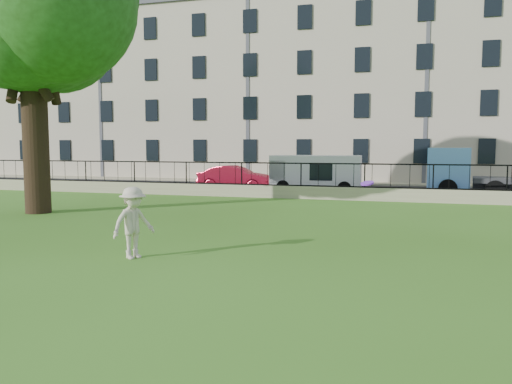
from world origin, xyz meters
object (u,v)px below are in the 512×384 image
(white_van, at_px, (316,174))
(frisbee, at_px, (367,183))
(blue_truck, at_px, (490,173))
(red_sedan, at_px, (235,178))
(man, at_px, (133,223))

(white_van, bearing_deg, frisbee, -78.35)
(frisbee, bearing_deg, blue_truck, 73.66)
(red_sedan, xyz_separation_m, white_van, (4.64, 0.00, 0.31))
(white_van, distance_m, blue_truck, 8.70)
(frisbee, height_order, red_sedan, frisbee)
(red_sedan, bearing_deg, white_van, -91.68)
(frisbee, relative_size, red_sedan, 0.06)
(red_sedan, bearing_deg, frisbee, -154.41)
(man, bearing_deg, white_van, 22.91)
(red_sedan, bearing_deg, man, -170.39)
(man, height_order, white_van, white_van)
(man, relative_size, blue_truck, 0.28)
(frisbee, bearing_deg, red_sedan, 117.27)
(red_sedan, relative_size, white_van, 0.89)
(man, distance_m, white_van, 17.13)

